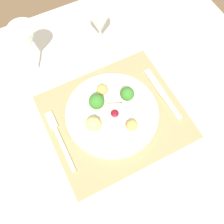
% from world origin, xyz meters
% --- Properties ---
extents(ground_plane, '(8.00, 8.00, 0.00)m').
position_xyz_m(ground_plane, '(0.00, 0.00, 0.00)').
color(ground_plane, brown).
extents(dining_table, '(1.14, 1.03, 0.75)m').
position_xyz_m(dining_table, '(0.00, 0.00, 0.65)').
color(dining_table, beige).
rests_on(dining_table, ground_plane).
extents(placemat, '(0.41, 0.36, 0.00)m').
position_xyz_m(placemat, '(0.00, 0.00, 0.75)').
color(placemat, '#9E895B').
rests_on(placemat, dining_table).
extents(dinner_plate, '(0.29, 0.29, 0.07)m').
position_xyz_m(dinner_plate, '(-0.01, 0.01, 0.77)').
color(dinner_plate, silver).
rests_on(dinner_plate, placemat).
extents(fork, '(0.02, 0.21, 0.01)m').
position_xyz_m(fork, '(-0.18, 0.02, 0.76)').
color(fork, beige).
rests_on(fork, placemat).
extents(knife, '(0.02, 0.21, 0.01)m').
position_xyz_m(knife, '(0.17, -0.01, 0.76)').
color(knife, beige).
rests_on(knife, placemat).
extents(spoon, '(0.19, 0.04, 0.01)m').
position_xyz_m(spoon, '(0.07, 0.24, 0.76)').
color(spoon, beige).
rests_on(spoon, dining_table).
extents(wine_glass_near, '(0.08, 0.08, 0.20)m').
position_xyz_m(wine_glass_near, '(0.07, 0.24, 0.89)').
color(wine_glass_near, white).
rests_on(wine_glass_near, dining_table).
extents(wine_glass_far, '(0.08, 0.08, 0.20)m').
position_xyz_m(wine_glass_far, '(-0.15, 0.27, 0.90)').
color(wine_glass_far, white).
rests_on(wine_glass_far, dining_table).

